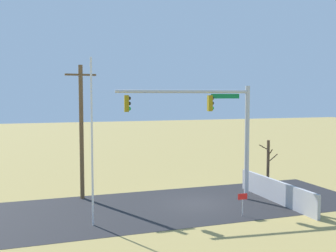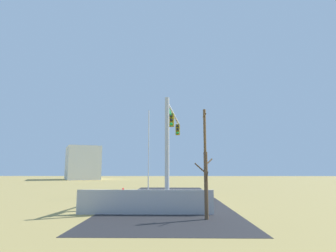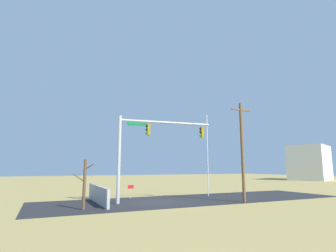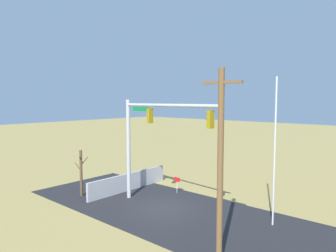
{
  "view_description": "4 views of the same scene",
  "coord_description": "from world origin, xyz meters",
  "px_view_note": "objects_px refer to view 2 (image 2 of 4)",
  "views": [
    {
      "loc": [
        -9.26,
        -21.56,
        6.38
      ],
      "look_at": [
        -1.64,
        0.66,
        4.65
      ],
      "focal_mm": 42.59,
      "sensor_mm": 36.0,
      "label": 1
    },
    {
      "loc": [
        20.73,
        0.31,
        2.52
      ],
      "look_at": [
        -0.7,
        -0.03,
        5.81
      ],
      "focal_mm": 29.86,
      "sensor_mm": 36.0,
      "label": 2
    },
    {
      "loc": [
        8.86,
        21.27,
        2.81
      ],
      "look_at": [
        -0.64,
        0.9,
        6.32
      ],
      "focal_mm": 28.6,
      "sensor_mm": 36.0,
      "label": 3
    },
    {
      "loc": [
        -12.97,
        14.47,
        7.0
      ],
      "look_at": [
        -0.62,
        0.18,
        5.41
      ],
      "focal_mm": 32.77,
      "sensor_mm": 36.0,
      "label": 4
    }
  ],
  "objects_px": {
    "open_sign": "(123,193)",
    "signal_mast": "(171,134)",
    "bare_tree": "(206,184)",
    "utility_pole": "(205,150)",
    "flagpole": "(149,152)",
    "distant_building": "(82,163)"
  },
  "relations": [
    {
      "from": "utility_pole",
      "to": "open_sign",
      "type": "distance_m",
      "value": 10.64
    },
    {
      "from": "flagpole",
      "to": "distant_building",
      "type": "distance_m",
      "value": 45.69
    },
    {
      "from": "signal_mast",
      "to": "distant_building",
      "type": "distance_m",
      "value": 53.55
    },
    {
      "from": "signal_mast",
      "to": "bare_tree",
      "type": "bearing_deg",
      "value": 19.67
    },
    {
      "from": "signal_mast",
      "to": "bare_tree",
      "type": "relative_size",
      "value": 2.42
    },
    {
      "from": "utility_pole",
      "to": "bare_tree",
      "type": "distance_m",
      "value": 12.88
    },
    {
      "from": "open_sign",
      "to": "signal_mast",
      "type": "bearing_deg",
      "value": 93.27
    },
    {
      "from": "signal_mast",
      "to": "bare_tree",
      "type": "distance_m",
      "value": 6.27
    },
    {
      "from": "signal_mast",
      "to": "open_sign",
      "type": "xyz_separation_m",
      "value": [
        0.19,
        -3.29,
        -4.08
      ]
    },
    {
      "from": "utility_pole",
      "to": "flagpole",
      "type": "bearing_deg",
      "value": -91.43
    },
    {
      "from": "flagpole",
      "to": "bare_tree",
      "type": "height_order",
      "value": "flagpole"
    },
    {
      "from": "signal_mast",
      "to": "flagpole",
      "type": "height_order",
      "value": "flagpole"
    },
    {
      "from": "flagpole",
      "to": "bare_tree",
      "type": "distance_m",
      "value": 13.51
    },
    {
      "from": "signal_mast",
      "to": "utility_pole",
      "type": "bearing_deg",
      "value": 156.44
    },
    {
      "from": "flagpole",
      "to": "utility_pole",
      "type": "xyz_separation_m",
      "value": [
        0.14,
        5.49,
        0.19
      ]
    },
    {
      "from": "utility_pole",
      "to": "open_sign",
      "type": "height_order",
      "value": "utility_pole"
    },
    {
      "from": "utility_pole",
      "to": "bare_tree",
      "type": "height_order",
      "value": "utility_pole"
    },
    {
      "from": "flagpole",
      "to": "bare_tree",
      "type": "relative_size",
      "value": 2.45
    },
    {
      "from": "flagpole",
      "to": "utility_pole",
      "type": "height_order",
      "value": "utility_pole"
    },
    {
      "from": "bare_tree",
      "to": "open_sign",
      "type": "bearing_deg",
      "value": -133.73
    },
    {
      "from": "flagpole",
      "to": "distant_building",
      "type": "bearing_deg",
      "value": -154.43
    },
    {
      "from": "utility_pole",
      "to": "bare_tree",
      "type": "relative_size",
      "value": 2.46
    }
  ]
}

